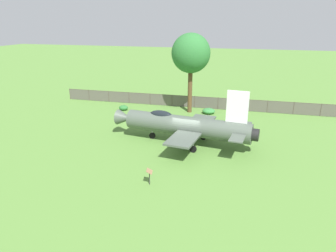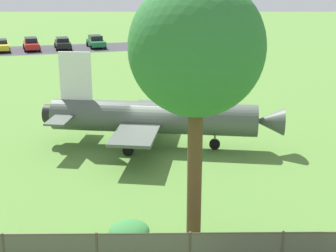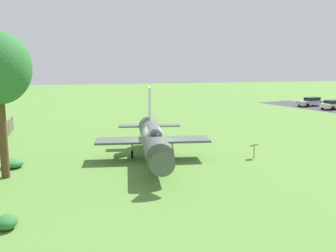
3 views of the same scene
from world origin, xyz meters
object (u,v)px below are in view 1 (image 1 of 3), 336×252
(display_jet, at_px, (183,125))
(info_plaque, at_px, (149,173))
(shade_tree, at_px, (191,54))
(shrub_near_fence, at_px, (209,111))
(shrub_by_tree, at_px, (124,108))

(display_jet, height_order, info_plaque, display_jet)
(shade_tree, distance_m, info_plaque, 18.99)
(shade_tree, height_order, shrub_near_fence, shade_tree)
(shrub_by_tree, bearing_deg, shrub_near_fence, -172.72)
(display_jet, distance_m, shrub_near_fence, 10.18)
(shrub_by_tree, bearing_deg, shade_tree, -170.23)
(shrub_by_tree, xyz_separation_m, info_plaque, (-8.94, 16.55, 0.54))
(shrub_by_tree, relative_size, info_plaque, 1.00)
(shade_tree, height_order, info_plaque, shade_tree)
(shade_tree, relative_size, shrub_near_fence, 6.21)
(shrub_near_fence, xyz_separation_m, info_plaque, (1.57, 17.89, 0.53))
(display_jet, bearing_deg, shrub_near_fence, -88.53)
(shade_tree, distance_m, shrub_near_fence, 7.09)
(display_jet, bearing_deg, info_plaque, 92.95)
(info_plaque, bearing_deg, shrub_by_tree, -61.63)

